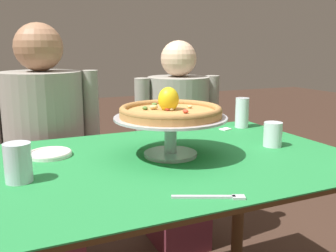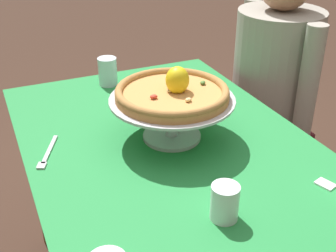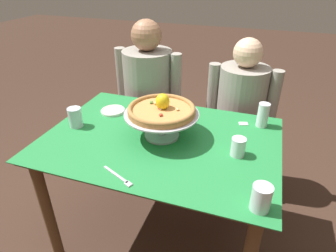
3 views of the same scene
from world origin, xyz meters
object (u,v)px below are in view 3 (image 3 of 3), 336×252
(water_glass_side_right, at_px, (238,148))
(side_plate, at_px, (113,111))
(diner_left, at_px, (149,102))
(pizza, at_px, (162,109))
(water_glass_side_left, at_px, (75,119))
(water_glass_front_right, at_px, (261,199))
(sugar_packet, at_px, (243,124))
(pizza_stand, at_px, (162,120))
(diner_right, at_px, (238,122))
(water_glass_back_right, at_px, (263,116))
(dinner_fork, at_px, (119,177))

(water_glass_side_right, bearing_deg, side_plate, 164.87)
(side_plate, relative_size, diner_left, 0.12)
(pizza, relative_size, water_glass_side_left, 3.12)
(water_glass_front_right, xyz_separation_m, sugar_packet, (-0.13, 0.65, -0.04))
(pizza_stand, relative_size, side_plate, 2.60)
(pizza_stand, bearing_deg, side_plate, 156.46)
(water_glass_side_left, bearing_deg, diner_left, 78.34)
(side_plate, xyz_separation_m, sugar_packet, (0.79, 0.11, -0.01))
(pizza_stand, height_order, side_plate, pizza_stand)
(water_glass_front_right, distance_m, side_plate, 1.07)
(pizza, bearing_deg, water_glass_front_right, -35.27)
(side_plate, distance_m, sugar_packet, 0.80)
(water_glass_front_right, bearing_deg, diner_right, 99.95)
(pizza, relative_size, water_glass_back_right, 2.51)
(water_glass_side_left, height_order, diner_right, diner_right)
(pizza, height_order, diner_right, diner_right)
(water_glass_side_right, height_order, water_glass_side_left, water_glass_side_left)
(pizza, distance_m, diner_right, 0.83)
(water_glass_side_left, xyz_separation_m, water_glass_front_right, (1.03, -0.32, -0.00))
(pizza, xyz_separation_m, water_glass_side_right, (0.41, -0.05, -0.12))
(side_plate, bearing_deg, pizza_stand, -23.54)
(dinner_fork, bearing_deg, water_glass_front_right, 1.19)
(water_glass_front_right, relative_size, side_plate, 0.73)
(water_glass_back_right, height_order, sugar_packet, water_glass_back_right)
(pizza, xyz_separation_m, dinner_fork, (-0.06, -0.39, -0.16))
(water_glass_back_right, relative_size, diner_right, 0.12)
(side_plate, relative_size, sugar_packet, 3.00)
(water_glass_back_right, bearing_deg, water_glass_front_right, -87.27)
(water_glass_front_right, xyz_separation_m, diner_right, (-0.18, 1.04, -0.25))
(water_glass_side_right, xyz_separation_m, water_glass_back_right, (0.09, 0.33, 0.02))
(pizza_stand, xyz_separation_m, water_glass_side_left, (-0.50, -0.06, -0.05))
(water_glass_side_left, xyz_separation_m, side_plate, (0.11, 0.23, -0.04))
(pizza_stand, distance_m, water_glass_side_left, 0.51)
(diner_left, bearing_deg, water_glass_back_right, -23.38)
(side_plate, height_order, dinner_fork, side_plate)
(pizza_stand, bearing_deg, dinner_fork, -98.67)
(water_glass_back_right, distance_m, sugar_packet, 0.12)
(dinner_fork, distance_m, sugar_packet, 0.80)
(water_glass_side_right, distance_m, dinner_fork, 0.58)
(water_glass_side_left, distance_m, dinner_fork, 0.55)
(diner_left, bearing_deg, dinner_fork, -74.24)
(diner_left, bearing_deg, water_glass_side_left, -101.66)
(pizza_stand, bearing_deg, pizza, 100.36)
(sugar_packet, bearing_deg, water_glass_side_right, -89.19)
(pizza, distance_m, side_plate, 0.45)
(pizza_stand, relative_size, water_glass_front_right, 3.58)
(water_glass_side_left, relative_size, diner_right, 0.10)
(diner_left, height_order, diner_right, diner_left)
(water_glass_front_right, xyz_separation_m, dinner_fork, (-0.59, -0.01, -0.04))
(water_glass_side_right, relative_size, diner_right, 0.08)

